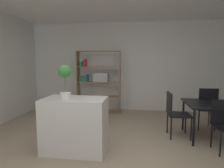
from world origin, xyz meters
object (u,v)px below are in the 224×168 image
Objects in this scene: potted_plant_on_island at (65,78)px; open_bookshelf at (97,80)px; dining_chair_far at (206,105)px; dining_chair_island_side at (174,110)px; kitchen_island at (75,125)px; dining_table at (215,107)px.

potted_plant_on_island is 0.30× the size of open_bookshelf.
open_bookshelf is 3.10m from dining_chair_far.
dining_chair_island_side is 0.96× the size of dining_chair_far.
kitchen_island reaches higher than dining_table.
potted_plant_on_island reaches higher than dining_chair_island_side.
open_bookshelf is at bearing 46.70° from dining_chair_island_side.
dining_chair_island_side is at bearing -40.90° from open_bookshelf.
open_bookshelf is (-0.20, 2.66, 0.52)m from kitchen_island.
dining_table is at bearing 19.23° from kitchen_island.
open_bookshelf is 2.71m from dining_chair_island_side.
dining_table is at bearing -92.10° from dining_chair_island_side.
open_bookshelf is at bearing 148.18° from dining_table.
dining_chair_far is at bearing 89.63° from dining_table.
dining_chair_island_side is (-0.79, -0.00, -0.11)m from dining_table.
kitchen_island is 2.98m from dining_chair_far.
dining_chair_far is at bearing -59.55° from dining_chair_island_side.
kitchen_island is at bearing 40.36° from potted_plant_on_island.
kitchen_island is at bearing 114.09° from dining_chair_island_side.
open_bookshelf reaches higher than dining_chair_far.
dining_table is at bearing 87.71° from dining_chair_far.
dining_chair_island_side is at bearing 30.94° from dining_chair_far.
dining_table is at bearing -31.82° from open_bookshelf.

